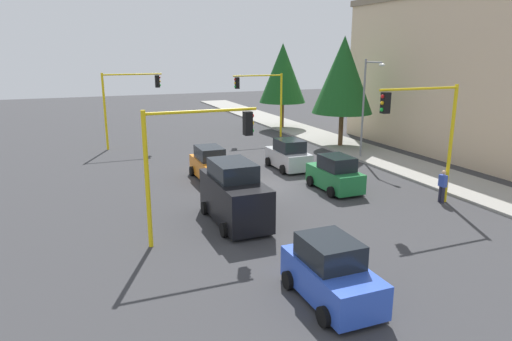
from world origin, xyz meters
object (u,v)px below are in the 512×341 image
object	(u,v)px
pedestrian_crossing	(442,185)
traffic_signal_near_right	(193,148)
car_blue	(331,273)
tree_roadside_mid	(343,75)
traffic_signal_far_left	(262,93)
traffic_signal_near_left	(425,122)
delivery_van_black	(234,195)
traffic_signal_far_right	(127,95)
street_lamp_curbside	(367,98)
car_orange	(210,165)
car_silver	(288,156)
car_green	(335,175)
tree_roadside_far	(283,73)

from	to	relation	value
pedestrian_crossing	traffic_signal_near_right	bearing A→B (deg)	-90.13
traffic_signal_near_right	car_blue	world-z (taller)	traffic_signal_near_right
tree_roadside_mid	pedestrian_crossing	distance (m)	15.08
traffic_signal_far_left	car_blue	size ratio (longest dim) A/B	1.52
traffic_signal_near_left	pedestrian_crossing	world-z (taller)	traffic_signal_near_left
traffic_signal_near_right	delivery_van_black	xyz separation A→B (m)	(-1.37, 2.16, -2.57)
tree_roadside_mid	traffic_signal_far_left	bearing A→B (deg)	-144.31
traffic_signal_far_left	traffic_signal_near_right	distance (m)	23.00
pedestrian_crossing	delivery_van_black	bearing A→B (deg)	-97.42
traffic_signal_near_left	traffic_signal_far_right	bearing A→B (deg)	-150.15
street_lamp_curbside	car_blue	size ratio (longest dim) A/B	1.89
traffic_signal_near_right	car_blue	size ratio (longest dim) A/B	1.46
traffic_signal_near_right	car_orange	bearing A→B (deg)	159.72
delivery_van_black	car_silver	distance (m)	10.16
street_lamp_curbside	traffic_signal_near_left	bearing A→B (deg)	-19.79
car_blue	car_orange	distance (m)	14.80
delivery_van_black	car_green	bearing A→B (deg)	110.36
traffic_signal_far_left	traffic_signal_far_right	distance (m)	11.43
traffic_signal_near_left	tree_roadside_mid	world-z (taller)	tree_roadside_mid
traffic_signal_far_left	street_lamp_curbside	xyz separation A→B (m)	(10.39, 3.51, 0.36)
traffic_signal_near_right	tree_roadside_mid	world-z (taller)	tree_roadside_mid
traffic_signal_far_right	car_green	world-z (taller)	traffic_signal_far_right
traffic_signal_near_left	street_lamp_curbside	xyz separation A→B (m)	(-9.61, 3.46, 0.14)
car_silver	traffic_signal_near_left	bearing A→B (deg)	16.65
traffic_signal_far_left	pedestrian_crossing	bearing A→B (deg)	4.40
traffic_signal_near_right	street_lamp_curbside	distance (m)	17.70
tree_roadside_mid	pedestrian_crossing	world-z (taller)	tree_roadside_mid
car_blue	car_orange	bearing A→B (deg)	177.96
tree_roadside_far	pedestrian_crossing	size ratio (longest dim) A/B	4.87
car_blue	pedestrian_crossing	bearing A→B (deg)	120.94
street_lamp_curbside	pedestrian_crossing	world-z (taller)	street_lamp_curbside
delivery_van_black	traffic_signal_near_right	bearing A→B (deg)	-57.63
traffic_signal_near_right	street_lamp_curbside	xyz separation A→B (m)	(-9.61, 14.86, 0.50)
tree_roadside_mid	delivery_van_black	size ratio (longest dim) A/B	1.81
car_blue	delivery_van_black	bearing A→B (deg)	-176.17
traffic_signal_far_right	traffic_signal_near_left	bearing A→B (deg)	29.85
tree_roadside_far	pedestrian_crossing	distance (m)	24.56
delivery_van_black	tree_roadside_far	bearing A→B (deg)	150.13
traffic_signal_near_right	street_lamp_curbside	size ratio (longest dim) A/B	0.77
tree_roadside_far	car_orange	size ratio (longest dim) A/B	2.06
traffic_signal_far_right	car_blue	size ratio (longest dim) A/B	1.60
traffic_signal_far_right	pedestrian_crossing	size ratio (longest dim) A/B	3.48
traffic_signal_far_left	pedestrian_crossing	distance (m)	20.32
street_lamp_curbside	tree_roadside_mid	xyz separation A→B (m)	(-4.39, 0.80, 1.36)
traffic_signal_far_right	delivery_van_black	xyz separation A→B (m)	(18.63, 2.24, -2.90)
tree_roadside_far	pedestrian_crossing	world-z (taller)	tree_roadside_far
traffic_signal_far_left	traffic_signal_near_right	bearing A→B (deg)	-29.57
car_blue	car_silver	bearing A→B (deg)	158.64
traffic_signal_near_left	car_silver	xyz separation A→B (m)	(-9.17, -2.74, -3.32)
traffic_signal_near_left	delivery_van_black	xyz separation A→B (m)	(-1.37, -9.24, -2.93)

